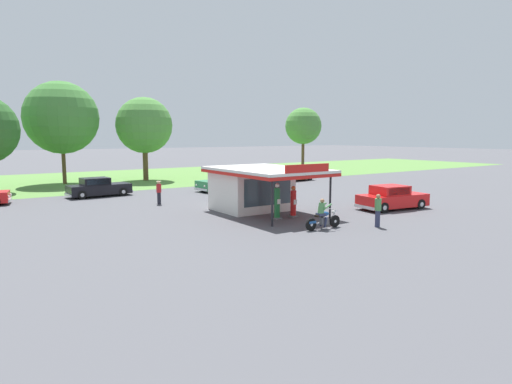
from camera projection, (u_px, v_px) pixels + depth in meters
ground_plane at (297, 218)px, 25.33m from camera, size 300.00×300.00×0.00m
grass_verge_strip at (129, 178)px, 49.90m from camera, size 120.00×24.00×0.01m
service_station_kiosk at (255, 185)px, 27.82m from camera, size 5.06×7.58×3.24m
gas_pump_nearside at (277, 203)px, 25.01m from camera, size 0.44×0.44×2.07m
gas_pump_offside at (293, 203)px, 25.69m from camera, size 0.44×0.44×1.84m
motorcycle_with_rider at (323, 217)px, 22.34m from camera, size 2.26×0.70×1.58m
featured_classic_sedan at (392, 198)px, 28.53m from camera, size 5.03×2.53×1.56m
parked_car_second_row_spare at (99, 188)px, 34.49m from camera, size 4.98×2.11×1.50m
parked_car_back_row_centre_left at (224, 183)px, 38.31m from camera, size 5.21×2.50×1.55m
parked_car_back_row_centre at (294, 175)px, 46.58m from camera, size 5.08×2.34×1.44m
bystander_admiring_sedan at (159, 192)px, 30.52m from camera, size 0.36×0.36×1.64m
bystander_strolling_foreground at (378, 210)px, 22.81m from camera, size 0.34×0.34×1.74m
tree_oak_distant_spare at (144, 125)px, 46.51m from camera, size 5.93×5.93×8.85m
tree_oak_right at (61, 118)px, 42.97m from camera, size 7.11×7.11×10.09m
tree_oak_centre at (304, 127)px, 55.58m from camera, size 4.62×4.62×8.34m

